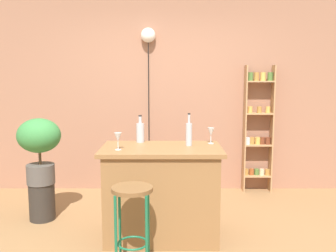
{
  "coord_description": "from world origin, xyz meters",
  "views": [
    {
      "loc": [
        0.06,
        -3.28,
        1.63
      ],
      "look_at": [
        0.05,
        0.55,
        1.1
      ],
      "focal_mm": 39.72,
      "sensor_mm": 36.0,
      "label": 1
    }
  ],
  "objects_px": {
    "wine_glass_left": "(119,138)",
    "pendant_globe_light": "(150,38)",
    "bottle_olive_oil": "(190,133)",
    "wine_glass_center": "(212,132)",
    "bar_stool": "(134,208)",
    "plant_stool": "(44,201)",
    "bottle_soda_blue": "(142,132)",
    "potted_plant": "(41,144)",
    "spice_shelf": "(260,128)"
  },
  "relations": [
    {
      "from": "bar_stool",
      "to": "pendant_globe_light",
      "type": "distance_m",
      "value": 2.69
    },
    {
      "from": "spice_shelf",
      "to": "bottle_soda_blue",
      "type": "distance_m",
      "value": 1.98
    },
    {
      "from": "plant_stool",
      "to": "bottle_soda_blue",
      "type": "relative_size",
      "value": 1.47
    },
    {
      "from": "spice_shelf",
      "to": "pendant_globe_light",
      "type": "distance_m",
      "value": 1.95
    },
    {
      "from": "bottle_soda_blue",
      "to": "wine_glass_center",
      "type": "distance_m",
      "value": 0.74
    },
    {
      "from": "bottle_olive_oil",
      "to": "pendant_globe_light",
      "type": "bearing_deg",
      "value": 108.07
    },
    {
      "from": "bar_stool",
      "to": "plant_stool",
      "type": "relative_size",
      "value": 1.7
    },
    {
      "from": "plant_stool",
      "to": "wine_glass_left",
      "type": "bearing_deg",
      "value": -31.5
    },
    {
      "from": "wine_glass_center",
      "to": "pendant_globe_light",
      "type": "bearing_deg",
      "value": 117.82
    },
    {
      "from": "spice_shelf",
      "to": "potted_plant",
      "type": "bearing_deg",
      "value": -158.56
    },
    {
      "from": "potted_plant",
      "to": "bar_stool",
      "type": "bearing_deg",
      "value": -43.95
    },
    {
      "from": "bottle_soda_blue",
      "to": "wine_glass_left",
      "type": "relative_size",
      "value": 1.75
    },
    {
      "from": "spice_shelf",
      "to": "wine_glass_center",
      "type": "bearing_deg",
      "value": -121.71
    },
    {
      "from": "bar_stool",
      "to": "wine_glass_center",
      "type": "height_order",
      "value": "wine_glass_center"
    },
    {
      "from": "pendant_globe_light",
      "to": "potted_plant",
      "type": "bearing_deg",
      "value": -136.66
    },
    {
      "from": "bottle_soda_blue",
      "to": "pendant_globe_light",
      "type": "relative_size",
      "value": 0.13
    },
    {
      "from": "spice_shelf",
      "to": "wine_glass_center",
      "type": "relative_size",
      "value": 10.71
    },
    {
      "from": "bottle_soda_blue",
      "to": "plant_stool",
      "type": "bearing_deg",
      "value": 171.03
    },
    {
      "from": "plant_stool",
      "to": "wine_glass_center",
      "type": "bearing_deg",
      "value": -7.8
    },
    {
      "from": "potted_plant",
      "to": "wine_glass_center",
      "type": "bearing_deg",
      "value": -7.8
    },
    {
      "from": "bar_stool",
      "to": "bottle_olive_oil",
      "type": "height_order",
      "value": "bottle_olive_oil"
    },
    {
      "from": "wine_glass_center",
      "to": "pendant_globe_light",
      "type": "distance_m",
      "value": 1.86
    },
    {
      "from": "potted_plant",
      "to": "bottle_soda_blue",
      "type": "height_order",
      "value": "bottle_soda_blue"
    },
    {
      "from": "potted_plant",
      "to": "wine_glass_left",
      "type": "height_order",
      "value": "potted_plant"
    },
    {
      "from": "bottle_soda_blue",
      "to": "bottle_olive_oil",
      "type": "height_order",
      "value": "bottle_olive_oil"
    },
    {
      "from": "plant_stool",
      "to": "bottle_olive_oil",
      "type": "bearing_deg",
      "value": -12.78
    },
    {
      "from": "wine_glass_left",
      "to": "pendant_globe_light",
      "type": "relative_size",
      "value": 0.07
    },
    {
      "from": "spice_shelf",
      "to": "wine_glass_left",
      "type": "relative_size",
      "value": 10.71
    },
    {
      "from": "wine_glass_left",
      "to": "spice_shelf",
      "type": "bearing_deg",
      "value": 43.46
    },
    {
      "from": "wine_glass_center",
      "to": "wine_glass_left",
      "type": "bearing_deg",
      "value": -160.37
    },
    {
      "from": "potted_plant",
      "to": "wine_glass_left",
      "type": "relative_size",
      "value": 4.48
    },
    {
      "from": "spice_shelf",
      "to": "wine_glass_center",
      "type": "height_order",
      "value": "spice_shelf"
    },
    {
      "from": "spice_shelf",
      "to": "bottle_olive_oil",
      "type": "xyz_separation_m",
      "value": [
        -1.04,
        -1.42,
        0.15
      ]
    },
    {
      "from": "wine_glass_center",
      "to": "bar_stool",
      "type": "bearing_deg",
      "value": -131.56
    },
    {
      "from": "bar_stool",
      "to": "bottle_soda_blue",
      "type": "xyz_separation_m",
      "value": [
        0.0,
        0.91,
        0.5
      ]
    },
    {
      "from": "potted_plant",
      "to": "bottle_olive_oil",
      "type": "bearing_deg",
      "value": -12.78
    },
    {
      "from": "plant_stool",
      "to": "bottle_soda_blue",
      "type": "height_order",
      "value": "bottle_soda_blue"
    },
    {
      "from": "plant_stool",
      "to": "wine_glass_center",
      "type": "height_order",
      "value": "wine_glass_center"
    },
    {
      "from": "potted_plant",
      "to": "wine_glass_left",
      "type": "distance_m",
      "value": 1.13
    },
    {
      "from": "bar_stool",
      "to": "wine_glass_left",
      "type": "relative_size",
      "value": 4.37
    },
    {
      "from": "bar_stool",
      "to": "wine_glass_center",
      "type": "relative_size",
      "value": 4.37
    },
    {
      "from": "bottle_soda_blue",
      "to": "wine_glass_left",
      "type": "bearing_deg",
      "value": -114.16
    },
    {
      "from": "bar_stool",
      "to": "wine_glass_left",
      "type": "xyz_separation_m",
      "value": [
        -0.18,
        0.51,
        0.51
      ]
    },
    {
      "from": "bottle_olive_oil",
      "to": "wine_glass_left",
      "type": "bearing_deg",
      "value": -162.74
    },
    {
      "from": "wine_glass_left",
      "to": "pendant_globe_light",
      "type": "bearing_deg",
      "value": 83.0
    },
    {
      "from": "potted_plant",
      "to": "bottle_soda_blue",
      "type": "xyz_separation_m",
      "value": [
        1.13,
        -0.18,
        0.16
      ]
    },
    {
      "from": "bottle_olive_oil",
      "to": "wine_glass_center",
      "type": "distance_m",
      "value": 0.26
    },
    {
      "from": "spice_shelf",
      "to": "pendant_globe_light",
      "type": "relative_size",
      "value": 0.78
    },
    {
      "from": "plant_stool",
      "to": "bottle_olive_oil",
      "type": "relative_size",
      "value": 1.29
    },
    {
      "from": "bottle_olive_oil",
      "to": "wine_glass_left",
      "type": "height_order",
      "value": "bottle_olive_oil"
    }
  ]
}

